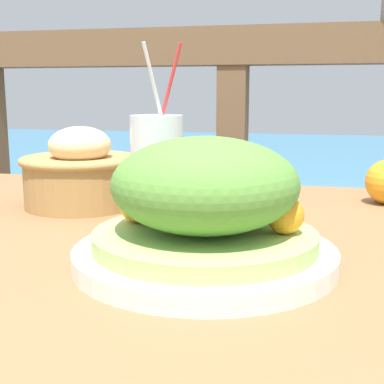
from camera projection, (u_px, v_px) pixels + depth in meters
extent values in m
cube|color=olive|center=(154.00, 246.00, 0.72)|extent=(1.05, 0.81, 0.04)
cube|color=olive|center=(6.00, 340.00, 1.22)|extent=(0.06, 0.06, 0.67)
cube|color=brown|center=(234.00, 46.00, 1.29)|extent=(2.80, 0.08, 0.09)
cube|color=brown|center=(231.00, 254.00, 1.39)|extent=(0.07, 0.07, 0.96)
cube|color=teal|center=(287.00, 187.00, 3.82)|extent=(12.00, 4.00, 0.44)
cylinder|color=white|center=(205.00, 256.00, 0.58)|extent=(0.28, 0.28, 0.02)
cylinder|color=#A8C66B|center=(205.00, 239.00, 0.57)|extent=(0.24, 0.24, 0.02)
ellipsoid|color=#568E38|center=(205.00, 184.00, 0.56)|extent=(0.20, 0.20, 0.10)
sphere|color=orange|center=(285.00, 215.00, 0.56)|extent=(0.04, 0.04, 0.04)
sphere|color=orange|center=(137.00, 205.00, 0.61)|extent=(0.04, 0.04, 0.04)
cylinder|color=silver|center=(157.00, 170.00, 0.75)|extent=(0.07, 0.07, 0.15)
cylinder|color=red|center=(161.00, 121.00, 0.75)|extent=(0.07, 0.02, 0.21)
cylinder|color=white|center=(162.00, 122.00, 0.73)|extent=(0.04, 0.07, 0.21)
cylinder|color=#AD7F47|center=(81.00, 182.00, 0.87)|extent=(0.18, 0.18, 0.08)
torus|color=#AD7F47|center=(80.00, 160.00, 0.86)|extent=(0.19, 0.19, 0.01)
ellipsoid|color=beige|center=(80.00, 145.00, 0.86)|extent=(0.10, 0.10, 0.06)
sphere|color=orange|center=(62.00, 168.00, 1.06)|extent=(0.07, 0.07, 0.07)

